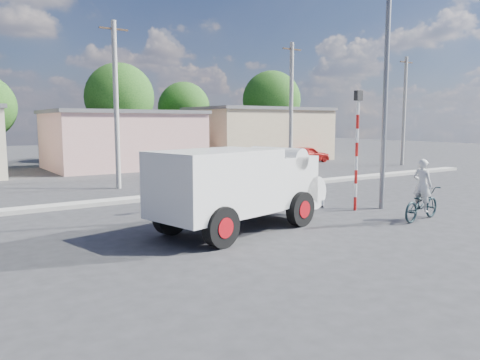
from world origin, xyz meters
TOP-DOWN VIEW (x-y plane):
  - ground_plane at (0.00, 0.00)m, footprint 120.00×120.00m
  - median at (0.00, 8.00)m, footprint 40.00×0.80m
  - truck at (-1.95, 1.34)m, footprint 6.27×3.41m
  - bicycle at (3.68, -0.93)m, footprint 2.17×1.02m
  - cyclist at (3.68, -0.93)m, footprint 0.50×0.69m
  - car_cream at (9.26, 14.08)m, footprint 4.38×1.63m
  - car_red at (15.82, 17.94)m, footprint 3.92×1.80m
  - traffic_pole at (3.20, 1.50)m, footprint 0.28×0.18m
  - streetlight at (4.14, 1.20)m, footprint 2.34×0.22m
  - building_row at (1.10, 22.00)m, footprint 37.80×7.30m
  - tree_row at (3.76, 28.45)m, footprint 43.62×7.43m
  - utility_poles at (3.25, 12.00)m, footprint 35.40×0.24m

SIDE VIEW (x-z plane):
  - ground_plane at x=0.00m, z-range 0.00..0.00m
  - median at x=0.00m, z-range 0.00..0.16m
  - bicycle at x=3.68m, z-range 0.00..1.10m
  - car_red at x=15.82m, z-range 0.00..1.30m
  - car_cream at x=9.26m, z-range 0.00..1.43m
  - cyclist at x=3.68m, z-range 0.00..1.74m
  - truck at x=-1.95m, z-range 0.13..2.59m
  - building_row at x=1.10m, z-range -0.09..4.35m
  - traffic_pole at x=3.20m, z-range 0.41..4.77m
  - utility_poles at x=3.25m, z-range 0.07..8.07m
  - streetlight at x=4.14m, z-range 0.46..9.46m
  - tree_row at x=3.76m, z-range 0.78..9.21m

